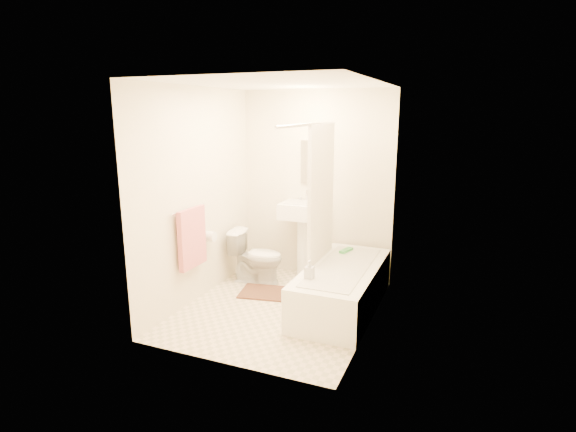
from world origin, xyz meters
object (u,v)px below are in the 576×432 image
at_px(soap_bottle, 309,270).
at_px(bathtub, 342,287).
at_px(sink, 303,237).
at_px(bath_mat, 266,292).
at_px(toilet, 257,257).

bearing_deg(soap_bottle, bathtub, 65.66).
relative_size(sink, bath_mat, 1.80).
xyz_separation_m(toilet, bath_mat, (0.27, -0.31, -0.32)).
height_order(bathtub, soap_bottle, soap_bottle).
relative_size(sink, soap_bottle, 5.49).
bearing_deg(sink, toilet, -139.70).
bearing_deg(bath_mat, soap_bottle, -35.40).
relative_size(bathtub, bath_mat, 2.82).
distance_m(bathtub, bath_mat, 0.98).
bearing_deg(sink, soap_bottle, -68.10).
bearing_deg(sink, bath_mat, -106.96).
xyz_separation_m(sink, soap_bottle, (0.53, -1.25, 0.03)).
xyz_separation_m(sink, bath_mat, (-0.21, -0.72, -0.53)).
bearing_deg(bathtub, toilet, 164.07).
bearing_deg(toilet, bath_mat, -144.37).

